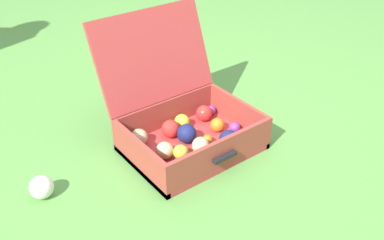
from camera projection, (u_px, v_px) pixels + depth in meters
ground_plane at (198, 144)px, 1.88m from camera, size 16.00×16.00×0.00m
open_suitcase at (183, 120)px, 1.84m from camera, size 0.53×0.57×0.52m
stray_ball_on_grass at (42, 187)px, 1.58m from camera, size 0.09×0.09×0.09m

